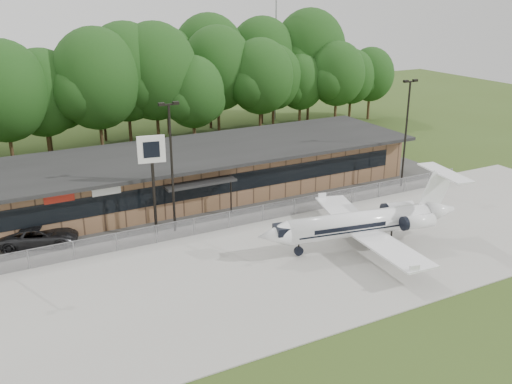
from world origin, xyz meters
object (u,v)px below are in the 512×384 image
suv (39,236)px  pole_sign (152,160)px  terminal (197,171)px  business_jet (366,223)px

suv → pole_sign: size_ratio=0.71×
terminal → pole_sign: (-6.42, -7.14, 3.81)m
suv → pole_sign: 10.02m
terminal → pole_sign: size_ratio=5.24×
pole_sign → suv: bearing=177.5°
suv → pole_sign: pole_sign is taller
pole_sign → business_jet: bearing=-25.8°
suv → terminal: bearing=-54.4°
terminal → business_jet: business_jet is taller
business_jet → terminal: bearing=120.7°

